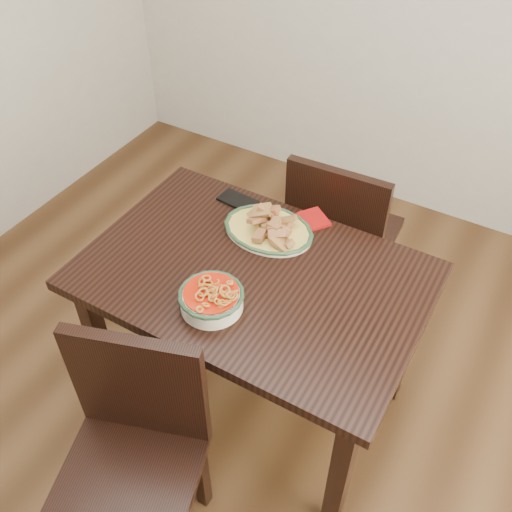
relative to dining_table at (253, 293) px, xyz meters
The scene contains 8 objects.
floor 0.66m from the dining_table, 92.39° to the right, with size 3.50×3.50×0.00m, color #3B2513.
dining_table is the anchor object (origin of this frame).
chair_far 0.63m from the dining_table, 82.84° to the left, with size 0.44×0.44×0.89m.
chair_near 0.64m from the dining_table, 95.78° to the right, with size 0.53×0.53×0.89m.
fish_plate 0.26m from the dining_table, 105.17° to the left, with size 0.34×0.26×0.11m.
noodle_bowl 0.25m from the dining_table, 100.20° to the right, with size 0.21×0.21×0.08m.
smartphone 0.41m from the dining_table, 128.79° to the left, with size 0.16×0.08×0.01m, color black.
napkin 0.37m from the dining_table, 80.73° to the left, with size 0.11×0.09×0.01m, color #9A0C0B.
Camera 1 is at (0.70, -1.06, 2.13)m, focal length 40.00 mm.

